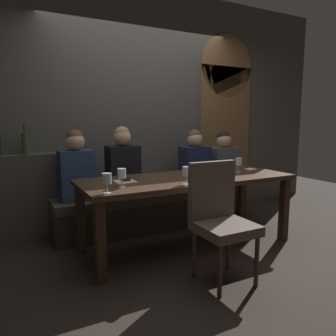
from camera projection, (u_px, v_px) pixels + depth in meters
ground at (187, 245)px, 3.42m from camera, size 9.00×9.00×0.00m
back_wall_tiled at (140, 106)px, 4.26m from camera, size 6.00×0.12×3.00m
arched_door at (225, 117)px, 4.84m from camera, size 0.90×0.05×2.55m
back_counter at (18, 197)px, 3.54m from camera, size 1.10×0.28×0.95m
dining_table at (188, 185)px, 3.32m from camera, size 2.20×0.84×0.74m
banquette_bench at (158, 209)px, 4.00m from camera, size 2.50×0.44×0.45m
chair_near_side at (219, 214)px, 2.65m from camera, size 0.44×0.44×0.98m
diner_redhead at (76, 167)px, 3.48m from camera, size 0.36×0.24×0.77m
diner_bearded at (123, 163)px, 3.68m from camera, size 0.36×0.24×0.80m
diner_far_end at (195, 160)px, 4.19m from camera, size 0.36×0.24×0.75m
diner_near_end at (223, 159)px, 4.39m from camera, size 0.36×0.24×0.72m
wine_bottle_pale_label at (26, 143)px, 3.48m from camera, size 0.08×0.08×0.33m
wine_glass_end_left at (122, 174)px, 2.80m from camera, size 0.08×0.08×0.16m
wine_glass_far_right at (186, 172)px, 2.91m from camera, size 0.08×0.08×0.16m
wine_glass_near_right at (239, 162)px, 3.59m from camera, size 0.08×0.08×0.16m
wine_glass_far_left at (107, 179)px, 2.56m from camera, size 0.08×0.08×0.16m
espresso_cup at (215, 167)px, 3.79m from camera, size 0.12×0.12×0.06m
dessert_plate at (125, 181)px, 3.04m from camera, size 0.19×0.19×0.05m
folded_napkin at (251, 169)px, 3.80m from camera, size 0.11×0.10×0.01m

